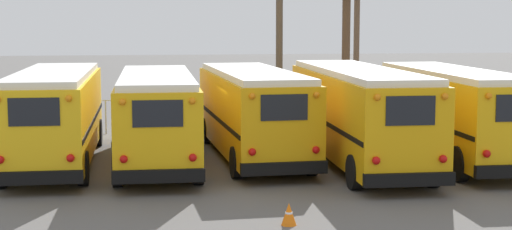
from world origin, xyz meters
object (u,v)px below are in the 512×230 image
(school_bus_0, at_px, (55,114))
(school_bus_4, at_px, (452,111))
(utility_pole, at_px, (279,37))
(school_bus_3, at_px, (357,112))
(school_bus_1, at_px, (157,115))
(school_bus_2, at_px, (253,110))
(traffic_cone, at_px, (289,214))

(school_bus_0, bearing_deg, school_bus_4, -5.11)
(school_bus_0, xyz_separation_m, school_bus_4, (13.14, -1.17, 0.01))
(school_bus_4, relative_size, utility_pole, 1.29)
(utility_pole, bearing_deg, school_bus_3, -87.16)
(school_bus_4, bearing_deg, utility_pole, 108.14)
(school_bus_3, bearing_deg, school_bus_1, 173.72)
(school_bus_1, xyz_separation_m, school_bus_3, (6.57, -0.72, 0.07))
(school_bus_2, distance_m, traffic_cone, 9.08)
(school_bus_2, bearing_deg, school_bus_3, -24.11)
(school_bus_3, xyz_separation_m, school_bus_4, (3.28, 0.02, -0.03))
(school_bus_1, height_order, school_bus_3, school_bus_3)
(school_bus_3, distance_m, utility_pole, 12.05)
(school_bus_1, height_order, utility_pole, utility_pole)
(school_bus_3, bearing_deg, utility_pole, 92.84)
(school_bus_1, relative_size, school_bus_3, 0.89)
(school_bus_3, height_order, traffic_cone, school_bus_3)
(traffic_cone, bearing_deg, school_bus_1, 109.39)
(school_bus_1, relative_size, school_bus_2, 1.00)
(utility_pole, relative_size, traffic_cone, 14.28)
(school_bus_0, height_order, school_bus_3, school_bus_3)
(school_bus_0, distance_m, school_bus_2, 6.58)
(school_bus_0, xyz_separation_m, school_bus_1, (3.28, -0.47, -0.04))
(school_bus_0, height_order, school_bus_4, school_bus_4)
(school_bus_2, bearing_deg, school_bus_0, -177.61)
(school_bus_1, distance_m, school_bus_3, 6.61)
(school_bus_3, bearing_deg, school_bus_0, 173.08)
(school_bus_3, height_order, utility_pole, utility_pole)
(school_bus_4, xyz_separation_m, utility_pole, (-3.87, 11.81, 2.19))
(school_bus_1, height_order, traffic_cone, school_bus_1)
(utility_pole, distance_m, traffic_cone, 19.90)
(school_bus_0, xyz_separation_m, school_bus_3, (9.85, -1.19, 0.04))
(school_bus_0, relative_size, school_bus_1, 1.03)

